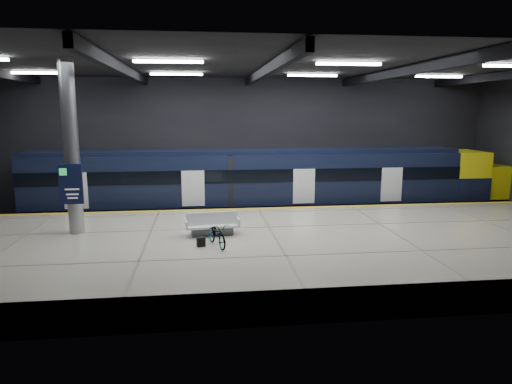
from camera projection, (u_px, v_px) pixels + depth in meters
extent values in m
plane|color=black|center=(266.00, 245.00, 20.91)|extent=(30.00, 30.00, 0.00)
cube|color=black|center=(248.00, 145.00, 28.03)|extent=(30.00, 0.10, 8.00)
cube|color=black|center=(307.00, 188.00, 12.39)|extent=(30.00, 0.10, 8.00)
cube|color=black|center=(266.00, 65.00, 19.51)|extent=(30.00, 16.00, 0.10)
cube|color=black|center=(123.00, 69.00, 18.85)|extent=(0.25, 16.00, 0.40)
cube|color=black|center=(266.00, 71.00, 19.55)|extent=(0.25, 16.00, 0.40)
cube|color=black|center=(400.00, 72.00, 20.26)|extent=(0.25, 16.00, 0.40)
cube|color=white|center=(168.00, 62.00, 17.10)|extent=(2.60, 0.18, 0.10)
cube|color=white|center=(349.00, 64.00, 17.93)|extent=(2.60, 0.18, 0.10)
cube|color=white|center=(31.00, 73.00, 22.15)|extent=(2.60, 0.18, 0.10)
cube|color=white|center=(177.00, 74.00, 22.97)|extent=(2.60, 0.18, 0.10)
cube|color=white|center=(312.00, 75.00, 23.79)|extent=(2.60, 0.18, 0.10)
cube|color=white|center=(439.00, 77.00, 24.61)|extent=(2.60, 0.18, 0.10)
cube|color=beige|center=(274.00, 249.00, 18.37)|extent=(30.00, 11.00, 1.10)
cube|color=gold|center=(258.00, 209.00, 23.41)|extent=(30.00, 0.40, 0.01)
cube|color=gray|center=(254.00, 219.00, 25.57)|extent=(30.00, 0.08, 0.16)
cube|color=gray|center=(251.00, 213.00, 26.98)|extent=(30.00, 0.08, 0.16)
cube|color=black|center=(247.00, 208.00, 26.15)|extent=(24.00, 2.58, 0.80)
cube|color=black|center=(247.00, 178.00, 25.84)|extent=(24.00, 2.80, 2.75)
cube|color=black|center=(247.00, 151.00, 25.58)|extent=(24.00, 2.30, 0.24)
cube|color=black|center=(249.00, 176.00, 24.42)|extent=(24.00, 0.04, 0.70)
cube|color=white|center=(304.00, 186.00, 24.87)|extent=(1.20, 0.05, 1.90)
cube|color=yellow|center=(462.00, 174.00, 27.37)|extent=(2.00, 2.80, 2.75)
ellipsoid|color=yellow|center=(501.00, 181.00, 27.76)|extent=(3.60, 2.52, 1.90)
cube|color=black|center=(467.00, 171.00, 27.38)|extent=(1.60, 2.38, 0.80)
cube|color=#595B60|center=(212.00, 231.00, 18.45)|extent=(1.71, 0.70, 0.31)
cube|color=white|center=(212.00, 225.00, 18.41)|extent=(2.17, 1.10, 0.08)
cube|color=white|center=(212.00, 218.00, 18.35)|extent=(2.08, 0.31, 0.52)
cube|color=white|center=(186.00, 224.00, 18.15)|extent=(0.16, 0.89, 0.31)
cube|color=white|center=(237.00, 221.00, 18.61)|extent=(0.16, 0.89, 0.31)
imported|color=#99999E|center=(217.00, 234.00, 16.88)|extent=(1.10, 1.81, 0.90)
cube|color=black|center=(201.00, 242.00, 16.86)|extent=(0.34, 0.27, 0.35)
cylinder|color=#9EA0A5|center=(71.00, 149.00, 18.20)|extent=(0.60, 0.60, 6.90)
cube|color=black|center=(71.00, 184.00, 18.02)|extent=(0.90, 0.12, 1.60)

